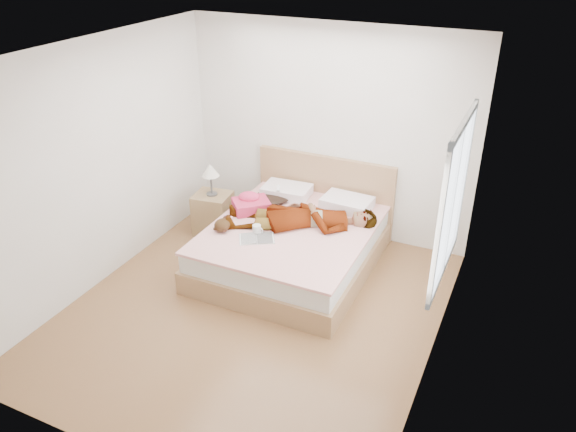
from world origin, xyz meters
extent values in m
plane|color=#4B2A17|center=(0.00, 0.00, 0.00)|extent=(4.00, 4.00, 0.00)
imported|color=white|center=(0.07, 1.09, 0.63)|extent=(1.84, 1.29, 0.24)
ellipsoid|color=black|center=(-0.50, 1.54, 0.55)|extent=(0.50, 0.59, 0.08)
cube|color=silver|center=(-0.43, 1.49, 0.68)|extent=(0.08, 0.10, 0.05)
plane|color=white|center=(0.00, 0.00, 2.60)|extent=(4.00, 4.00, 0.00)
plane|color=silver|center=(0.00, 2.00, 1.30)|extent=(3.60, 0.00, 3.60)
plane|color=white|center=(0.00, -2.00, 1.30)|extent=(3.60, 0.00, 3.60)
plane|color=silver|center=(-1.80, 0.00, 1.30)|extent=(0.00, 4.00, 4.00)
plane|color=silver|center=(1.80, 0.00, 1.30)|extent=(0.00, 4.00, 4.00)
cube|color=white|center=(1.78, 0.30, 1.50)|extent=(0.02, 1.10, 1.30)
cube|color=silver|center=(1.78, -0.28, 1.50)|extent=(0.04, 0.06, 1.42)
cube|color=silver|center=(1.78, 0.88, 1.50)|extent=(0.04, 0.06, 1.42)
cube|color=silver|center=(1.78, 0.30, 0.82)|extent=(0.04, 1.22, 0.06)
cube|color=silver|center=(1.78, 0.30, 2.18)|extent=(0.04, 1.22, 0.06)
cube|color=silver|center=(1.77, 0.30, 1.50)|extent=(0.03, 0.04, 1.30)
cube|color=olive|center=(0.00, 0.95, 0.13)|extent=(1.78, 2.08, 0.26)
cube|color=silver|center=(0.00, 0.95, 0.37)|extent=(1.70, 2.00, 0.22)
cube|color=white|center=(0.00, 0.95, 0.49)|extent=(1.74, 2.04, 0.03)
cube|color=olive|center=(0.00, 1.96, 0.50)|extent=(1.80, 0.07, 1.00)
cube|color=white|center=(-0.40, 1.67, 0.57)|extent=(0.61, 0.44, 0.13)
cube|color=white|center=(0.40, 1.67, 0.57)|extent=(0.60, 0.43, 0.13)
cube|color=#CE385E|center=(-0.61, 1.12, 0.58)|extent=(0.53, 0.52, 0.13)
ellipsoid|color=#E33D69|center=(-0.65, 1.16, 0.66)|extent=(0.30, 0.26, 0.12)
cube|color=white|center=(-0.23, 0.54, 0.52)|extent=(0.45, 0.40, 0.01)
cube|color=white|center=(-0.32, 0.50, 0.52)|extent=(0.29, 0.31, 0.02)
cube|color=black|center=(-0.15, 0.60, 0.52)|extent=(0.29, 0.31, 0.02)
cylinder|color=silver|center=(-0.29, 0.65, 0.56)|extent=(0.11, 0.11, 0.11)
torus|color=white|center=(-0.24, 0.64, 0.57)|extent=(0.08, 0.03, 0.08)
cylinder|color=black|center=(-0.29, 0.65, 0.61)|extent=(0.09, 0.09, 0.00)
ellipsoid|color=black|center=(-0.67, 0.55, 0.58)|extent=(0.17, 0.19, 0.14)
ellipsoid|color=#F2E8CA|center=(-0.67, 0.53, 0.59)|extent=(0.09, 0.10, 0.07)
sphere|color=black|center=(-0.67, 0.65, 0.59)|extent=(0.11, 0.11, 0.11)
sphere|color=pink|center=(-0.70, 0.69, 0.62)|extent=(0.04, 0.04, 0.04)
sphere|color=#FDA5B3|center=(-0.63, 0.69, 0.62)|extent=(0.04, 0.04, 0.04)
ellipsoid|color=black|center=(-0.73, 0.50, 0.55)|extent=(0.04, 0.07, 0.03)
ellipsoid|color=black|center=(-0.60, 0.50, 0.55)|extent=(0.04, 0.07, 0.03)
cube|color=brown|center=(-1.23, 1.25, 0.27)|extent=(0.49, 0.45, 0.54)
cylinder|color=#464646|center=(-1.23, 1.25, 0.55)|extent=(0.15, 0.15, 0.02)
cylinder|color=#4C4C4C|center=(-1.23, 1.25, 0.69)|extent=(0.03, 0.03, 0.28)
cone|color=silver|center=(-1.23, 1.25, 0.87)|extent=(0.24, 0.24, 0.16)
camera|label=1|loc=(2.30, -4.09, 3.57)|focal=35.00mm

